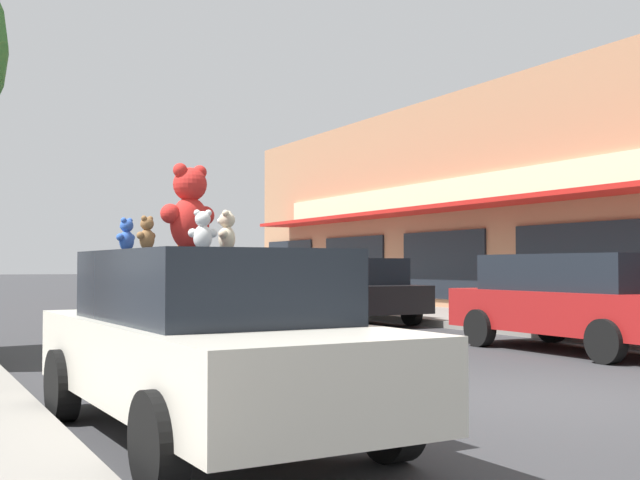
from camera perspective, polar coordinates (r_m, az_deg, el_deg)
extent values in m
plane|color=#333335|center=(8.78, 15.37, -10.81)|extent=(260.00, 260.00, 0.00)
cube|color=red|center=(21.49, 11.46, 2.55)|extent=(1.31, 26.11, 0.12)
cube|color=beige|center=(21.92, 12.67, 3.92)|extent=(0.08, 24.87, 0.70)
cube|color=black|center=(19.92, 17.59, -1.70)|extent=(0.06, 3.94, 2.00)
cube|color=black|center=(23.84, 8.67, -1.77)|extent=(0.06, 3.94, 2.00)
cube|color=black|center=(28.18, 2.38, -1.80)|extent=(0.06, 3.94, 2.00)
cube|color=black|center=(32.75, -2.20, -1.81)|extent=(0.06, 3.94, 2.00)
cube|color=beige|center=(6.51, -8.00, -8.42)|extent=(1.86, 4.35, 0.62)
cube|color=black|center=(6.46, -7.98, -3.21)|extent=(1.59, 2.41, 0.56)
cylinder|color=black|center=(7.57, -17.86, -9.80)|extent=(0.22, 0.64, 0.64)
cylinder|color=black|center=(8.09, -5.95, -9.36)|extent=(0.22, 0.64, 0.64)
cylinder|color=black|center=(5.03, -11.39, -13.94)|extent=(0.22, 0.64, 0.64)
cylinder|color=black|center=(5.78, 5.04, -12.39)|extent=(0.22, 0.64, 0.64)
ellipsoid|color=red|center=(6.63, -9.25, 1.14)|extent=(0.41, 0.38, 0.44)
sphere|color=red|center=(6.66, -9.23, 3.92)|extent=(0.35, 0.35, 0.28)
sphere|color=red|center=(6.73, -8.55, 4.78)|extent=(0.15, 0.15, 0.12)
sphere|color=red|center=(6.61, -9.91, 4.91)|extent=(0.15, 0.15, 0.12)
sphere|color=#FF4741|center=(6.75, -9.85, 3.70)|extent=(0.13, 0.13, 0.11)
sphere|color=red|center=(6.77, -8.19, 1.73)|extent=(0.20, 0.20, 0.16)
sphere|color=red|center=(6.55, -10.60, 1.86)|extent=(0.20, 0.20, 0.16)
ellipsoid|color=white|center=(6.23, -8.34, 0.19)|extent=(0.18, 0.17, 0.19)
sphere|color=white|center=(6.23, -8.34, 1.48)|extent=(0.15, 0.15, 0.12)
sphere|color=white|center=(6.24, -7.93, 1.92)|extent=(0.06, 0.06, 0.05)
sphere|color=white|center=(6.24, -8.74, 1.92)|extent=(0.06, 0.06, 0.05)
sphere|color=white|center=(6.29, -8.34, 1.39)|extent=(0.06, 0.06, 0.05)
sphere|color=white|center=(6.24, -7.64, 0.49)|extent=(0.09, 0.09, 0.07)
sphere|color=white|center=(6.24, -9.05, 0.50)|extent=(0.09, 0.09, 0.07)
ellipsoid|color=olive|center=(6.39, -12.20, 0.04)|extent=(0.17, 0.16, 0.17)
sphere|color=olive|center=(6.39, -12.20, 1.14)|extent=(0.15, 0.15, 0.11)
sphere|color=olive|center=(6.43, -11.98, 1.49)|extent=(0.06, 0.06, 0.04)
sphere|color=olive|center=(6.37, -12.41, 1.52)|extent=(0.06, 0.06, 0.04)
sphere|color=tan|center=(6.42, -12.50, 1.07)|extent=(0.06, 0.06, 0.04)
sphere|color=olive|center=(6.45, -11.89, 0.28)|extent=(0.08, 0.08, 0.06)
sphere|color=olive|center=(6.35, -12.65, 0.32)|extent=(0.08, 0.08, 0.06)
ellipsoid|color=blue|center=(7.10, -13.59, -0.07)|extent=(0.18, 0.18, 0.18)
sphere|color=blue|center=(7.10, -13.58, 1.00)|extent=(0.16, 0.16, 0.11)
sphere|color=blue|center=(7.14, -13.37, 1.34)|extent=(0.07, 0.07, 0.05)
sphere|color=blue|center=(7.07, -13.79, 1.38)|extent=(0.07, 0.07, 0.05)
sphere|color=#548DFF|center=(7.13, -13.88, 0.94)|extent=(0.06, 0.06, 0.04)
sphere|color=blue|center=(7.16, -13.28, 0.16)|extent=(0.09, 0.09, 0.07)
sphere|color=blue|center=(7.05, -14.03, 0.20)|extent=(0.09, 0.09, 0.07)
ellipsoid|color=orange|center=(7.22, -9.71, -0.31)|extent=(0.13, 0.13, 0.13)
sphere|color=orange|center=(7.22, -9.71, 0.48)|extent=(0.12, 0.12, 0.09)
sphere|color=orange|center=(7.20, -9.52, 0.75)|extent=(0.05, 0.05, 0.04)
sphere|color=orange|center=(7.24, -9.90, 0.74)|extent=(0.05, 0.05, 0.04)
sphere|color=#FFBA41|center=(7.25, -9.53, 0.43)|extent=(0.04, 0.04, 0.03)
sphere|color=orange|center=(7.19, -9.34, -0.12)|extent=(0.07, 0.07, 0.05)
sphere|color=orange|center=(7.26, -10.01, -0.13)|extent=(0.07, 0.07, 0.05)
ellipsoid|color=beige|center=(6.99, -6.64, 0.09)|extent=(0.22, 0.22, 0.22)
sphere|color=beige|center=(7.00, -6.63, 1.42)|extent=(0.20, 0.20, 0.14)
sphere|color=beige|center=(7.05, -6.54, 1.85)|extent=(0.08, 0.08, 0.06)
sphere|color=beige|center=(6.95, -6.73, 1.90)|extent=(0.08, 0.08, 0.06)
sphere|color=white|center=(7.01, -7.11, 1.35)|extent=(0.07, 0.07, 0.05)
sphere|color=beige|center=(7.08, -6.57, 0.37)|extent=(0.11, 0.11, 0.08)
sphere|color=beige|center=(6.91, -6.91, 0.43)|extent=(0.11, 0.11, 0.08)
cube|color=maroon|center=(13.50, 17.69, -4.86)|extent=(1.67, 4.43, 0.66)
cube|color=black|center=(13.49, 17.67, -2.21)|extent=(1.47, 3.06, 0.59)
cylinder|color=black|center=(13.99, 11.29, -6.15)|extent=(0.20, 0.64, 0.64)
cylinder|color=black|center=(15.07, 16.15, -5.80)|extent=(0.20, 0.64, 0.64)
cylinder|color=black|center=(11.99, 19.66, -6.80)|extent=(0.20, 0.64, 0.64)
cube|color=black|center=(19.38, 1.91, -4.06)|extent=(1.80, 4.71, 0.62)
cube|color=black|center=(19.37, 1.91, -2.24)|extent=(1.59, 3.11, 0.61)
cylinder|color=black|center=(20.28, -2.32, -4.84)|extent=(0.20, 0.64, 0.64)
cylinder|color=black|center=(21.10, 2.02, -4.72)|extent=(0.20, 0.64, 0.64)
cylinder|color=black|center=(17.69, 1.78, -5.28)|extent=(0.20, 0.64, 0.64)
cylinder|color=black|center=(18.63, 6.52, -5.09)|extent=(0.20, 0.64, 0.64)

